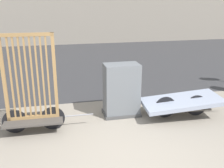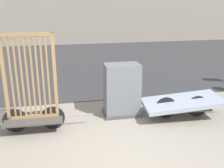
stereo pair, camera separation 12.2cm
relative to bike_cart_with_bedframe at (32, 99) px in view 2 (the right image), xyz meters
The scene contains 5 objects.
ground_plane 2.55m from the bike_cart_with_bedframe, 42.80° to the right, with size 60.00×60.00×0.00m, color gray.
road_strip 7.02m from the bike_cart_with_bedframe, 75.17° to the left, with size 56.00×10.51×0.01m.
bike_cart_with_bedframe is the anchor object (origin of this frame).
bike_cart_with_mattress 3.60m from the bike_cart_with_bedframe, ahead, with size 2.33×1.15×0.54m.
utility_cabinet 2.18m from the bike_cart_with_bedframe, 11.74° to the left, with size 0.93×0.59×1.34m.
Camera 2 is at (-1.14, -3.96, 2.84)m, focal length 42.00 mm.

